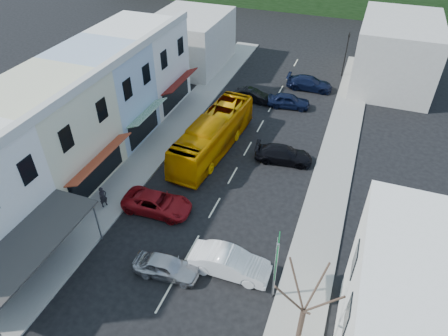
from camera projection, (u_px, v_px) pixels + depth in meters
ground at (192, 247)px, 25.97m from camera, size 120.00×120.00×0.00m
sidewalk_left at (160, 143)px, 35.41m from camera, size 3.00×52.00×0.15m
sidewalk_right at (331, 180)px, 31.31m from camera, size 3.00×52.00×0.15m
shopfront_row at (67, 123)px, 30.66m from camera, size 8.25×30.00×8.00m
distant_block_left at (190, 41)px, 47.49m from camera, size 8.00×10.00×6.00m
distant_block_right at (396, 53)px, 43.13m from camera, size 8.00×12.00×7.00m
bus at (213, 135)px, 33.80m from camera, size 3.42×11.76×3.10m
car_silver at (167, 266)px, 23.88m from camera, size 4.54×2.16×1.40m
car_white at (230, 264)px, 24.03m from camera, size 4.43×1.88×1.40m
car_red at (157, 203)px, 28.31m from camera, size 4.66×2.06×1.40m
car_black_near at (284, 154)px, 33.03m from camera, size 4.69×2.38×1.40m
car_navy_mid at (289, 101)px, 40.37m from camera, size 4.58×2.30×1.40m
car_black_far at (252, 95)px, 41.42m from camera, size 4.48×2.01×1.40m
car_navy_far at (309, 83)px, 43.56m from camera, size 4.55×1.97×1.40m
pedestrian_left at (103, 197)px, 28.39m from camera, size 0.58×0.70×1.70m
direction_sign at (275, 272)px, 21.71m from camera, size 0.85×2.08×4.46m
street_tree at (303, 311)px, 18.33m from camera, size 3.82×3.82×7.10m
traffic_signal at (346, 55)px, 45.16m from camera, size 1.29×1.41×5.11m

